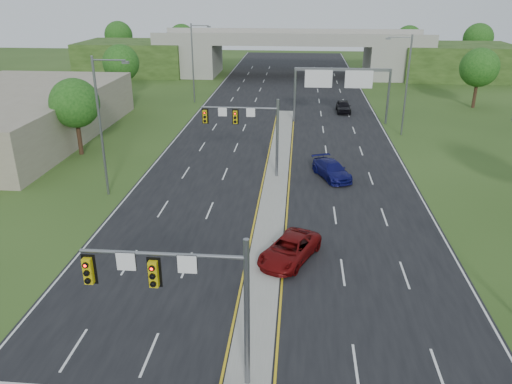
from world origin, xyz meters
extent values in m
cube|color=black|center=(0.00, 35.00, 0.01)|extent=(24.00, 160.00, 0.02)
cube|color=gray|center=(0.00, 23.00, 0.10)|extent=(2.00, 54.00, 0.16)
cube|color=gold|center=(-1.15, 23.00, 0.03)|extent=(0.12, 54.00, 0.01)
cube|color=gold|center=(1.15, 23.00, 0.03)|extent=(0.12, 54.00, 0.01)
cube|color=silver|center=(-11.80, 35.00, 0.03)|extent=(0.12, 160.00, 0.01)
cube|color=silver|center=(11.80, 35.00, 0.03)|extent=(0.12, 160.00, 0.01)
cylinder|color=slate|center=(0.00, 0.00, 3.50)|extent=(0.24, 0.24, 7.00)
cylinder|color=slate|center=(-3.25, 0.00, 6.20)|extent=(6.50, 0.16, 0.16)
cube|color=#C1A90C|center=(-3.58, -0.25, 5.45)|extent=(0.35, 0.25, 1.10)
cube|color=#C1A90C|center=(-6.17, -0.25, 5.45)|extent=(0.35, 0.25, 1.10)
cube|color=black|center=(-3.58, -0.11, 5.45)|extent=(0.55, 0.04, 1.30)
cube|color=black|center=(-6.17, -0.11, 5.45)|extent=(0.55, 0.04, 1.30)
sphere|color=#FF0C05|center=(-3.58, -0.38, 5.80)|extent=(0.20, 0.20, 0.20)
sphere|color=#FF0C05|center=(-6.17, -0.38, 5.80)|extent=(0.20, 0.20, 0.20)
cube|color=white|center=(-4.68, -0.10, 5.85)|extent=(0.75, 0.04, 0.75)
cube|color=white|center=(-2.27, -0.10, 5.85)|extent=(0.75, 0.04, 0.75)
cylinder|color=slate|center=(0.00, 25.00, 3.50)|extent=(0.24, 0.24, 7.00)
cylinder|color=slate|center=(-3.25, 25.00, 6.20)|extent=(6.50, 0.16, 0.16)
cube|color=#C1A90C|center=(-3.58, 24.75, 5.45)|extent=(0.35, 0.25, 1.10)
cube|color=#C1A90C|center=(-6.17, 24.75, 5.45)|extent=(0.35, 0.25, 1.10)
cube|color=black|center=(-3.58, 24.89, 5.45)|extent=(0.55, 0.04, 1.30)
cube|color=black|center=(-6.17, 24.89, 5.45)|extent=(0.55, 0.04, 1.30)
sphere|color=#FF0C05|center=(-3.58, 24.62, 5.80)|extent=(0.20, 0.20, 0.20)
sphere|color=#FF0C05|center=(-6.17, 24.62, 5.80)|extent=(0.20, 0.20, 0.20)
cube|color=white|center=(-4.68, 24.90, 5.85)|extent=(0.75, 0.04, 0.75)
cube|color=white|center=(-2.27, 24.90, 5.85)|extent=(0.75, 0.04, 0.75)
cylinder|color=slate|center=(1.20, 45.00, 3.30)|extent=(0.28, 0.28, 6.60)
cylinder|color=slate|center=(12.50, 45.00, 3.30)|extent=(0.28, 0.28, 6.60)
cube|color=slate|center=(6.85, 45.00, 6.50)|extent=(11.50, 0.35, 0.35)
cube|color=#0D6126|center=(4.00, 44.80, 5.40)|extent=(3.20, 0.08, 2.00)
cube|color=#0D6126|center=(8.80, 44.80, 5.40)|extent=(3.20, 0.08, 2.00)
cube|color=silver|center=(4.00, 44.75, 5.40)|extent=(3.30, 0.03, 2.10)
cube|color=silver|center=(8.80, 44.75, 5.40)|extent=(3.30, 0.03, 2.10)
cube|color=gray|center=(-17.00, 80.00, 3.00)|extent=(6.00, 12.00, 6.00)
cube|color=gray|center=(17.00, 80.00, 3.00)|extent=(6.00, 12.00, 6.00)
cube|color=#284117|center=(-30.00, 80.00, 3.00)|extent=(20.00, 14.00, 6.00)
cube|color=#284117|center=(30.00, 80.00, 3.00)|extent=(20.00, 14.00, 6.00)
cube|color=gray|center=(0.00, 80.00, 6.60)|extent=(50.00, 12.00, 1.20)
cube|color=gray|center=(0.00, 74.20, 7.65)|extent=(50.00, 0.40, 0.90)
cube|color=gray|center=(0.00, 85.80, 7.65)|extent=(50.00, 0.40, 0.90)
cylinder|color=slate|center=(-13.50, 20.00, 5.50)|extent=(0.20, 0.20, 11.00)
cylinder|color=slate|center=(-12.25, 20.00, 10.70)|extent=(2.50, 0.12, 0.12)
cube|color=slate|center=(-11.00, 20.00, 10.55)|extent=(0.50, 0.25, 0.18)
cylinder|color=slate|center=(-13.50, 55.00, 5.50)|extent=(0.20, 0.20, 11.00)
cylinder|color=slate|center=(-12.25, 55.00, 10.70)|extent=(2.50, 0.12, 0.12)
cube|color=slate|center=(-11.00, 55.00, 10.55)|extent=(0.50, 0.25, 0.18)
cylinder|color=slate|center=(13.50, 40.00, 5.50)|extent=(0.20, 0.20, 11.00)
cylinder|color=slate|center=(12.25, 40.00, 10.70)|extent=(2.50, 0.12, 0.12)
cube|color=slate|center=(11.00, 40.00, 10.55)|extent=(0.50, 0.25, 0.18)
cylinder|color=#382316|center=(-20.00, 30.00, 2.00)|extent=(0.44, 0.44, 4.00)
sphere|color=#184512|center=(-20.00, 30.00, 5.20)|extent=(4.80, 4.80, 4.80)
cylinder|color=#382316|center=(-24.00, 55.00, 2.12)|extent=(0.44, 0.44, 4.25)
sphere|color=#184512|center=(-24.00, 55.00, 5.53)|extent=(5.20, 5.20, 5.20)
cylinder|color=#382316|center=(26.00, 55.00, 2.12)|extent=(0.44, 0.44, 4.25)
sphere|color=#184512|center=(26.00, 55.00, 5.53)|extent=(5.20, 5.20, 5.20)
cylinder|color=#382316|center=(-38.00, 94.00, 2.25)|extent=(0.44, 0.44, 4.50)
sphere|color=#184512|center=(-38.00, 94.00, 5.85)|extent=(6.00, 6.00, 6.00)
cylinder|color=#382316|center=(-24.00, 94.00, 2.12)|extent=(0.44, 0.44, 4.25)
sphere|color=#184512|center=(-24.00, 94.00, 5.53)|extent=(5.60, 5.60, 5.60)
cylinder|color=#382316|center=(24.00, 94.00, 2.12)|extent=(0.44, 0.44, 4.25)
sphere|color=#184512|center=(24.00, 94.00, 5.53)|extent=(5.60, 5.60, 5.60)
cylinder|color=#382316|center=(38.00, 94.00, 2.25)|extent=(0.44, 0.44, 4.50)
sphere|color=#184512|center=(38.00, 94.00, 5.85)|extent=(6.00, 6.00, 6.00)
cube|color=gray|center=(-30.00, 35.00, 2.50)|extent=(18.00, 30.00, 5.00)
imported|color=#650A0A|center=(1.50, 10.68, 0.74)|extent=(4.32, 5.73, 1.45)
imported|color=#0D0F51|center=(4.83, 25.38, 0.76)|extent=(3.86, 5.50, 1.48)
imported|color=black|center=(7.70, 50.62, 0.79)|extent=(1.88, 4.55, 1.54)
camera|label=1|loc=(1.80, -16.36, 15.70)|focal=35.00mm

